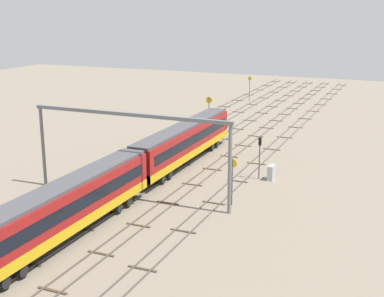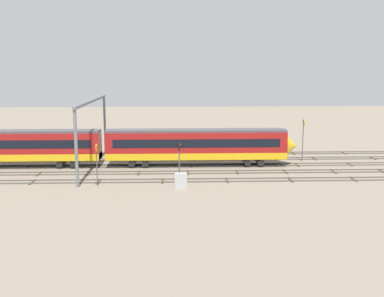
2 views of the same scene
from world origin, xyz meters
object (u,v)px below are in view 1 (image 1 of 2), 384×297
object	(u,v)px
speed_sign_near_foreground	(232,175)
relay_cabinet	(271,173)
speed_sign_mid_trackside	(209,110)
speed_sign_far_trackside	(250,86)
signal_light_trackside_approach	(260,152)
overhead_gantry	(129,133)

from	to	relation	value
speed_sign_near_foreground	relay_cabinet	world-z (taller)	speed_sign_near_foreground
speed_sign_mid_trackside	speed_sign_far_trackside	xyz separation A→B (m)	(32.17, 3.44, -0.66)
speed_sign_far_trackside	relay_cabinet	size ratio (longest dim) A/B	2.99
speed_sign_near_foreground	speed_sign_far_trackside	distance (m)	61.13
speed_sign_near_foreground	speed_sign_mid_trackside	size ratio (longest dim) A/B	0.80
signal_light_trackside_approach	relay_cabinet	distance (m)	2.70
signal_light_trackside_approach	speed_sign_mid_trackside	bearing A→B (deg)	36.59
speed_sign_mid_trackside	signal_light_trackside_approach	xyz separation A→B (m)	(-17.54, -13.02, -0.73)
speed_sign_near_foreground	relay_cabinet	xyz separation A→B (m)	(9.35, -1.52, -2.25)
signal_light_trackside_approach	relay_cabinet	bearing A→B (deg)	-84.20
speed_sign_far_trackside	relay_cabinet	bearing A→B (deg)	-160.20
relay_cabinet	signal_light_trackside_approach	bearing A→B (deg)	95.80
speed_sign_mid_trackside	speed_sign_far_trackside	size ratio (longest dim) A/B	1.17
speed_sign_far_trackside	relay_cabinet	xyz separation A→B (m)	(-49.57, -17.84, -2.39)
overhead_gantry	speed_sign_near_foreground	bearing A→B (deg)	-78.35
relay_cabinet	speed_sign_far_trackside	bearing A→B (deg)	19.80
speed_sign_mid_trackside	speed_sign_near_foreground	bearing A→B (deg)	-154.27
overhead_gantry	speed_sign_near_foreground	distance (m)	11.17
overhead_gantry	signal_light_trackside_approach	world-z (taller)	overhead_gantry
speed_sign_near_foreground	speed_sign_mid_trackside	bearing A→B (deg)	25.73
speed_sign_near_foreground	speed_sign_mid_trackside	world-z (taller)	speed_sign_mid_trackside
speed_sign_near_foreground	signal_light_trackside_approach	world-z (taller)	signal_light_trackside_approach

